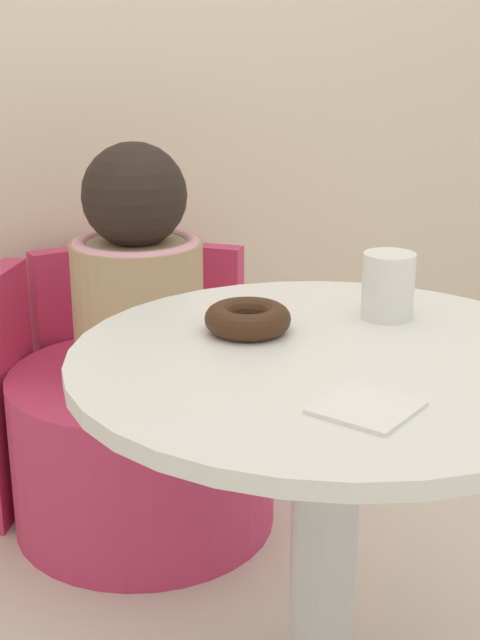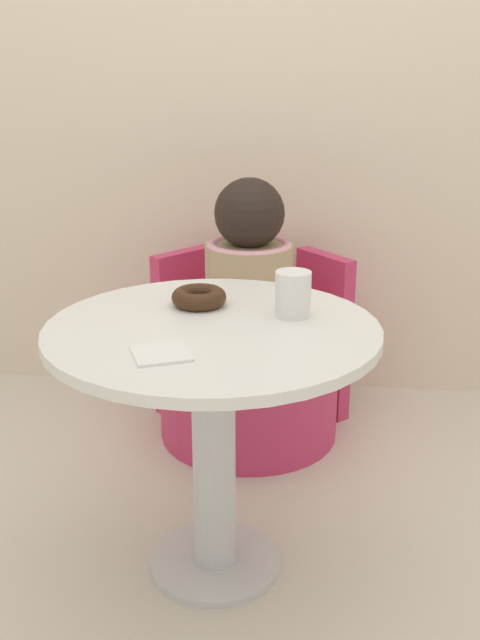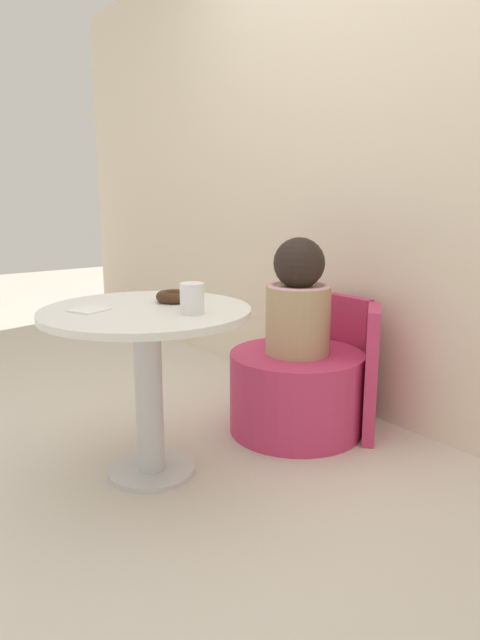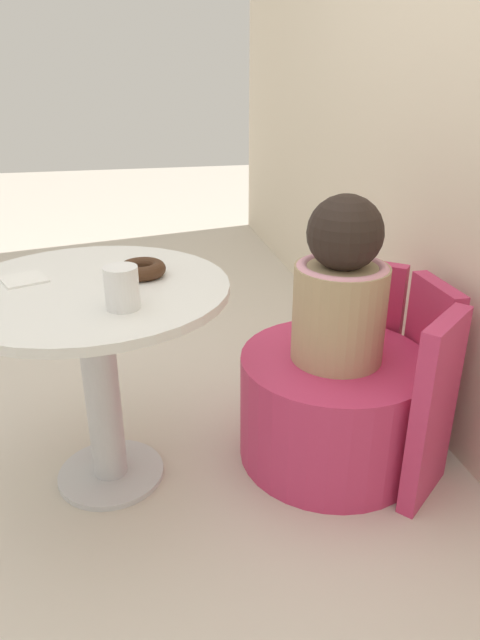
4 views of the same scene
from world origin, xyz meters
name	(u,v)px [view 3 (image 3 of 4)]	position (x,y,z in m)	size (l,w,h in m)	color
ground_plane	(162,480)	(0.00, 0.00, 0.00)	(12.00, 12.00, 0.00)	beige
back_wall	(382,153)	(0.00, 1.13, 1.20)	(6.00, 0.06, 2.40)	beige
round_table	(147,349)	(-0.08, 0.00, 0.48)	(0.75, 0.75, 0.63)	silver
tub_chair	(296,392)	(-0.05, 0.70, 0.18)	(0.58, 0.58, 0.35)	#C63360
booth_backrest	(336,359)	(-0.05, 0.94, 0.28)	(0.68, 0.25, 0.57)	#C63360
child_figure	(298,301)	(-0.05, 0.70, 0.58)	(0.28, 0.28, 0.50)	tan
donut	(174,297)	(-0.13, 0.14, 0.65)	(0.13, 0.13, 0.04)	#3D2314
cup	(192,298)	(0.10, 0.08, 0.68)	(0.08, 0.08, 0.10)	white
paper_napkin	(89,310)	(-0.16, -0.18, 0.63)	(0.14, 0.14, 0.01)	white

